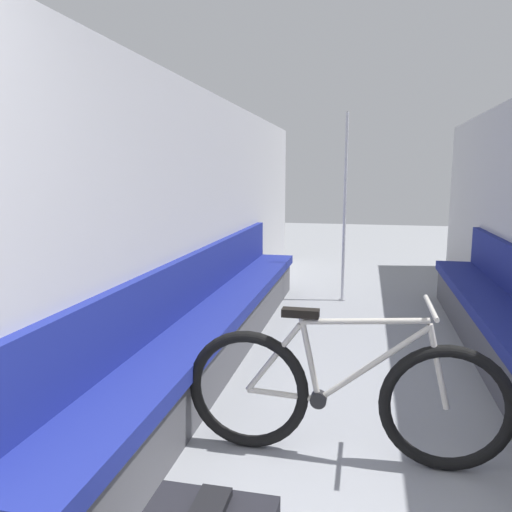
% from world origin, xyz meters
% --- Properties ---
extents(wall_left, '(0.10, 9.84, 2.27)m').
position_xyz_m(wall_left, '(-1.43, 3.32, 1.14)').
color(wall_left, '#B2B2B7').
rests_on(wall_left, ground).
extents(bench_seat_row_left, '(0.48, 5.23, 0.90)m').
position_xyz_m(bench_seat_row_left, '(-1.17, 3.32, 0.30)').
color(bench_seat_row_left, '#4C4C51').
rests_on(bench_seat_row_left, ground).
extents(bicycle, '(1.75, 0.46, 0.89)m').
position_xyz_m(bicycle, '(-0.06, 2.04, 0.36)').
color(bicycle, black).
rests_on(bicycle, ground).
extents(grab_pole_near, '(0.08, 0.08, 2.25)m').
position_xyz_m(grab_pole_near, '(-0.22, 5.53, 1.10)').
color(grab_pole_near, gray).
rests_on(grab_pole_near, ground).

